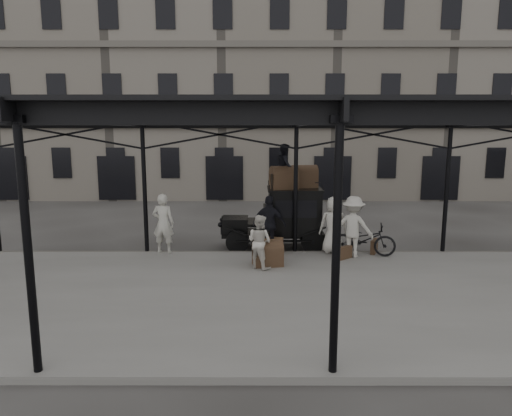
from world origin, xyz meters
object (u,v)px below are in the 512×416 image
Objects in this scene: bicycle at (364,239)px; steamer_trunk_platform at (268,255)px; steamer_trunk_roof_near at (284,179)px; porter_left at (163,223)px; porter_official at (269,224)px; taxi at (285,215)px.

bicycle is 3.36m from steamer_trunk_platform.
steamer_trunk_roof_near is at bearing 75.10° from bicycle.
porter_left is at bearing 176.88° from steamer_trunk_roof_near.
porter_official is 2.12× the size of steamer_trunk_roof_near.
taxi is 1.89× the size of porter_official.
steamer_trunk_platform is at bearing -120.24° from steamer_trunk_roof_near.
porter_left is 3.79m from steamer_trunk_platform.
taxi is at bearing -98.61° from porter_official.
steamer_trunk_roof_near reaches higher than taxi.
taxi is at bearing 55.75° from steamer_trunk_roof_near.
porter_official is at bearing 75.27° from steamer_trunk_platform.
porter_left is (-4.11, -1.18, -0.06)m from taxi.
steamer_trunk_platform is at bearing 121.17° from bicycle.
taxi is 4.01× the size of steamer_trunk_roof_near.
bicycle is (3.06, -0.31, -0.43)m from porter_official.
steamer_trunk_roof_near is (0.51, 0.93, 1.40)m from porter_official.
porter_left is 0.98× the size of bicycle.
taxi is 2.93m from bicycle.
steamer_trunk_roof_near is at bearing -108.07° from taxi.
porter_official is 1.76m from steamer_trunk_roof_near.
porter_official is (3.51, 0.00, -0.03)m from porter_left.
porter_left is 4.35m from steamer_trunk_roof_near.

